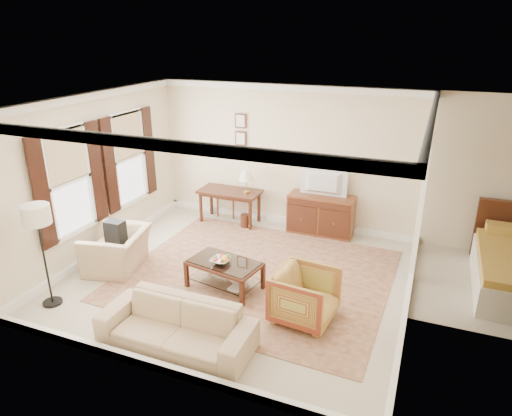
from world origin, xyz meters
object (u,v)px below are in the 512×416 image
Objects in this scene: striped_armchair at (305,294)px; writing_desk at (230,195)px; tv at (323,175)px; sideboard at (321,215)px; club_armchair at (116,244)px; sofa at (176,319)px; coffee_table at (224,268)px.

writing_desk is at bearing 47.05° from striped_armchair.
tv is at bearing 3.63° from writing_desk.
club_armchair is (-2.89, -2.74, 0.06)m from sideboard.
club_armchair is at bearing 91.63° from striped_armchair.
tv is 4.32m from sofa.
tv is at bearing 121.12° from club_armchair.
tv reaches higher than sideboard.
tv is at bearing -90.00° from sideboard.
sofa reaches higher than writing_desk.
tv is 0.73× the size of coffee_table.
club_armchair is (-0.93, -2.59, -0.13)m from writing_desk.
writing_desk is 1.22× the size of club_armchair.
sofa is (2.03, -1.43, -0.07)m from club_armchair.
club_armchair is at bearing 144.76° from sofa.
club_armchair is at bearing 43.28° from tv.
sideboard is at bearing 4.21° from writing_desk.
tv is 2.92m from coffee_table.
sofa is (0.03, -1.52, 0.03)m from coffee_table.
sofa is at bearing -88.87° from coffee_table.
club_armchair is (-3.42, 0.26, 0.04)m from striped_armchair.
sideboard is 1.23× the size of club_armchair.
writing_desk is 1.54× the size of striped_armchair.
coffee_table is at bearing 71.33° from tv.
coffee_table is 0.60× the size of sofa.
sofa is (1.09, -4.03, -0.20)m from writing_desk.
club_armchair is (-2.00, -0.09, 0.10)m from coffee_table.
striped_armchair is at bearing -48.98° from writing_desk.
sideboard is 1.46× the size of tv.
club_armchair reaches higher than coffee_table.
tv is 3.14m from striped_armchair.
sideboard is 4.26m from sofa.
coffee_table is 1.52m from sofa.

